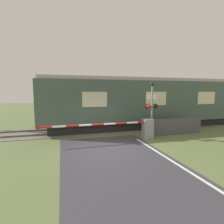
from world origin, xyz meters
TOP-DOWN VIEW (x-y plane):
  - ground_plane at (0.00, 0.00)m, footprint 80.00×80.00m
  - track_bed at (0.00, 4.26)m, footprint 36.00×3.20m
  - train at (4.41, 4.26)m, footprint 16.38×2.77m
  - crossing_barrier at (2.20, 0.99)m, footprint 6.58×0.44m
  - signal_post at (3.12, 1.13)m, footprint 0.82×0.26m
  - roadside_fence at (5.24, 1.41)m, footprint 3.69×0.06m

SIDE VIEW (x-z plane):
  - ground_plane at x=0.00m, z-range 0.00..0.00m
  - track_bed at x=0.00m, z-range -0.04..0.09m
  - roadside_fence at x=5.24m, z-range 0.00..1.10m
  - crossing_barrier at x=2.20m, z-range 0.09..1.30m
  - signal_post at x=3.12m, z-range 0.23..3.60m
  - train at x=4.41m, z-range 0.05..3.93m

